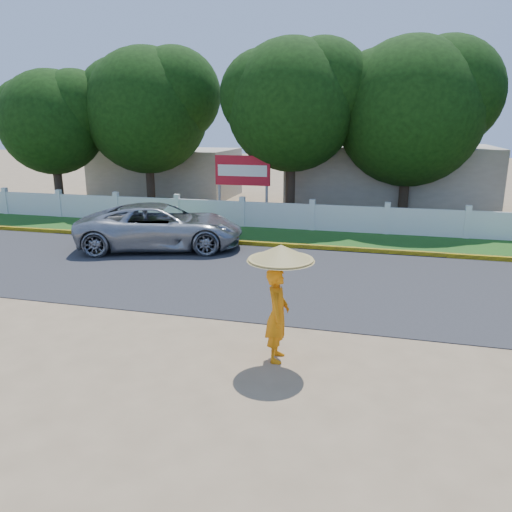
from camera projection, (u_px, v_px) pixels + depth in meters
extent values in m
plane|color=#9E8460|center=(232.00, 341.00, 10.32)|extent=(120.00, 120.00, 0.00)
cube|color=#38383A|center=(278.00, 277.00, 14.52)|extent=(60.00, 7.00, 0.02)
cube|color=#2D601E|center=(306.00, 238.00, 19.43)|extent=(60.00, 3.50, 0.03)
cube|color=yellow|center=(299.00, 246.00, 17.82)|extent=(40.00, 0.18, 0.16)
cube|color=silver|center=(312.00, 217.00, 20.64)|extent=(40.00, 0.10, 1.10)
cube|color=#B7AD99|center=(389.00, 177.00, 25.99)|extent=(10.00, 6.00, 3.20)
cube|color=#B7AD99|center=(167.00, 173.00, 30.14)|extent=(8.00, 5.00, 2.80)
imported|color=#9A9DA2|center=(161.00, 226.00, 17.66)|extent=(6.28, 4.23, 1.60)
imported|color=orange|center=(277.00, 315.00, 9.30)|extent=(0.49, 0.69, 1.81)
cylinder|color=#939398|center=(280.00, 279.00, 9.11)|extent=(0.03, 0.03, 1.18)
cone|color=tan|center=(281.00, 253.00, 8.98)|extent=(1.24, 1.24, 0.30)
cylinder|color=gray|center=(219.00, 199.00, 22.62)|extent=(0.12, 0.12, 2.00)
cylinder|color=gray|center=(267.00, 201.00, 22.09)|extent=(0.12, 0.12, 2.00)
cube|color=red|center=(243.00, 170.00, 22.02)|extent=(2.50, 0.12, 1.30)
cube|color=silver|center=(242.00, 171.00, 21.96)|extent=(2.25, 0.02, 0.49)
cylinder|color=#473828|center=(290.00, 181.00, 22.90)|extent=(0.44, 0.44, 3.47)
sphere|color=#173D0E|center=(292.00, 106.00, 22.04)|extent=(5.79, 5.79, 5.79)
cylinder|color=#473828|center=(58.00, 180.00, 25.71)|extent=(0.44, 0.44, 2.93)
sphere|color=#173D0E|center=(52.00, 122.00, 24.95)|extent=(5.15, 5.15, 5.15)
cylinder|color=#473828|center=(150.00, 177.00, 26.16)|extent=(0.44, 0.44, 3.18)
sphere|color=#173D0E|center=(147.00, 111.00, 25.30)|extent=(6.28, 6.28, 6.28)
cylinder|color=#473828|center=(404.00, 187.00, 22.81)|extent=(0.44, 0.44, 2.99)
sphere|color=#173D0E|center=(410.00, 113.00, 21.96)|extent=(6.48, 6.48, 6.48)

